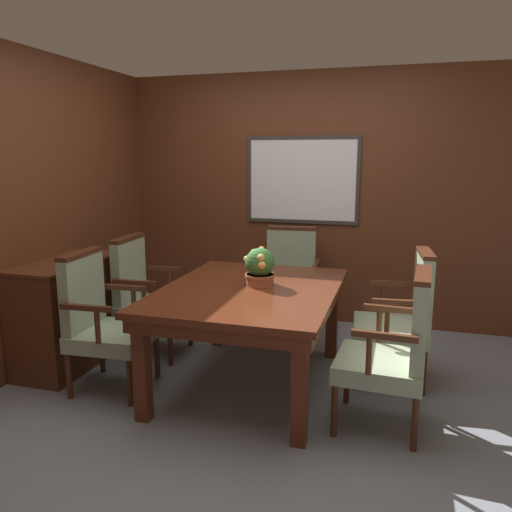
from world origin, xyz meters
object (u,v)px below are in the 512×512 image
at_px(chair_right_near, 395,348).
at_px(chair_left_near, 101,319).
at_px(chair_left_far, 145,294).
at_px(chair_head_far, 289,279).
at_px(dining_table, 250,300).
at_px(potted_plant, 260,267).
at_px(sideboard_cabinet, 69,313).
at_px(chair_right_far, 402,314).

distance_m(chair_right_near, chair_left_near, 2.01).
bearing_deg(chair_left_far, chair_head_far, -54.27).
height_order(chair_right_near, chair_left_near, same).
distance_m(dining_table, chair_head_far, 1.18).
bearing_deg(chair_right_near, chair_left_far, -104.74).
distance_m(dining_table, potted_plant, 0.25).
bearing_deg(potted_plant, dining_table, -114.07).
height_order(chair_left_far, chair_left_near, same).
bearing_deg(sideboard_cabinet, potted_plant, 5.51).
distance_m(chair_right_far, chair_left_near, 2.17).
bearing_deg(chair_right_far, dining_table, -75.87).
distance_m(potted_plant, sideboard_cabinet, 1.60).
xyz_separation_m(chair_left_far, potted_plant, (1.07, -0.24, 0.35)).
distance_m(dining_table, chair_left_near, 1.07).
height_order(chair_right_near, sideboard_cabinet, chair_right_near).
bearing_deg(chair_right_near, chair_head_far, -143.25).
bearing_deg(chair_head_far, chair_left_far, -145.33).
bearing_deg(dining_table, potted_plant, 65.93).
xyz_separation_m(chair_right_near, chair_right_far, (0.04, 0.69, 0.00)).
bearing_deg(sideboard_cabinet, dining_table, 1.93).
bearing_deg(chair_right_near, chair_left_near, -86.32).
distance_m(chair_left_far, chair_left_near, 0.68).
xyz_separation_m(chair_left_near, sideboard_cabinet, (-0.49, 0.29, -0.09)).
height_order(chair_left_far, potted_plant, potted_plant).
height_order(dining_table, sideboard_cabinet, sideboard_cabinet).
relative_size(chair_left_near, sideboard_cabinet, 1.05).
height_order(dining_table, chair_left_far, chair_left_far).
relative_size(chair_left_far, chair_right_far, 1.00).
distance_m(chair_right_near, chair_right_far, 0.69).
xyz_separation_m(chair_left_far, sideboard_cabinet, (-0.46, -0.39, -0.09)).
height_order(chair_right_near, chair_head_far, same).
height_order(chair_head_far, sideboard_cabinet, chair_head_far).
distance_m(chair_right_near, potted_plant, 1.11).
xyz_separation_m(dining_table, chair_left_far, (-1.03, 0.34, -0.12)).
bearing_deg(chair_left_far, potted_plant, -105.23).
distance_m(chair_left_far, sideboard_cabinet, 0.61).
distance_m(chair_right_far, chair_head_far, 1.30).
bearing_deg(chair_right_near, potted_plant, -110.38).
height_order(chair_right_far, chair_left_near, same).
relative_size(dining_table, chair_right_near, 1.57).
bearing_deg(sideboard_cabinet, chair_left_near, -30.66).
relative_size(chair_right_far, chair_head_far, 1.00).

